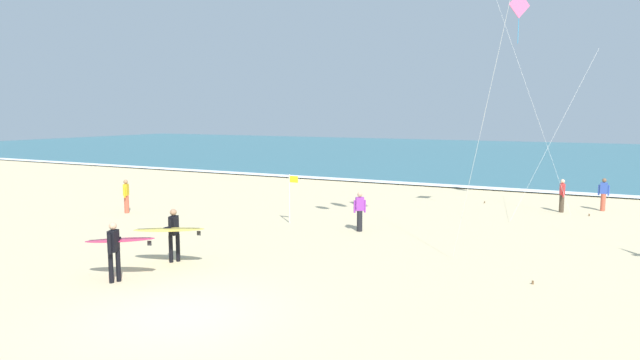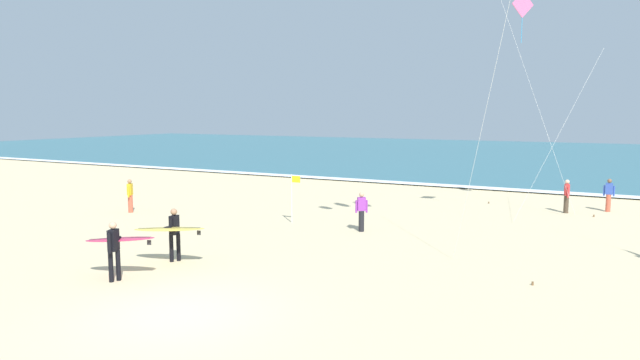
# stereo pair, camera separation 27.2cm
# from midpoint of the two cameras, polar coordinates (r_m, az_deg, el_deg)

# --- Properties ---
(ground_plane) EXTENTS (160.00, 160.00, 0.00)m
(ground_plane) POSITION_cam_midpoint_polar(r_m,az_deg,el_deg) (13.76, -14.64, -13.29)
(ground_plane) COLOR beige
(ocean_water) EXTENTS (160.00, 60.00, 0.08)m
(ocean_water) POSITION_cam_midpoint_polar(r_m,az_deg,el_deg) (65.27, 19.45, 2.45)
(ocean_water) COLOR #336B7A
(ocean_water) RESTS_ON ground
(shoreline_foam) EXTENTS (160.00, 1.25, 0.01)m
(shoreline_foam) POSITION_cam_midpoint_polar(r_m,az_deg,el_deg) (36.18, 13.02, -0.57)
(shoreline_foam) COLOR white
(shoreline_foam) RESTS_ON ocean_water
(surfer_lead) EXTENTS (2.15, 1.27, 1.71)m
(surfer_lead) POSITION_cam_midpoint_polar(r_m,az_deg,el_deg) (16.65, -20.70, -6.22)
(surfer_lead) COLOR black
(surfer_lead) RESTS_ON ground
(surfer_trailing) EXTENTS (2.46, 1.22, 1.71)m
(surfer_trailing) POSITION_cam_midpoint_polar(r_m,az_deg,el_deg) (17.97, -15.55, -5.05)
(surfer_trailing) COLOR black
(surfer_trailing) RESTS_ON ground
(kite_diamond_rose_near) EXTENTS (3.38, 3.79, 9.64)m
(kite_diamond_rose_near) POSITION_cam_midpoint_polar(r_m,az_deg,el_deg) (25.10, 19.88, 15.59)
(kite_diamond_rose_near) COLOR pink
(kite_diamond_rose_near) RESTS_ON ground
(bystander_yellow_top) EXTENTS (0.31, 0.45, 1.59)m
(bystander_yellow_top) POSITION_cam_midpoint_polar(r_m,az_deg,el_deg) (27.62, -19.63, -1.57)
(bystander_yellow_top) COLOR #D8593F
(bystander_yellow_top) RESTS_ON ground
(bystander_purple_top) EXTENTS (0.42, 0.33, 1.59)m
(bystander_purple_top) POSITION_cam_midpoint_polar(r_m,az_deg,el_deg) (22.06, 3.77, -3.24)
(bystander_purple_top) COLOR black
(bystander_purple_top) RESTS_ON ground
(bystander_red_top) EXTENTS (0.27, 0.48, 1.59)m
(bystander_red_top) POSITION_cam_midpoint_polar(r_m,az_deg,el_deg) (28.57, 23.46, -1.47)
(bystander_red_top) COLOR #4C3D2D
(bystander_red_top) RESTS_ON ground
(bystander_blue_top) EXTENTS (0.50, 0.22, 1.59)m
(bystander_blue_top) POSITION_cam_midpoint_polar(r_m,az_deg,el_deg) (29.81, 26.99, -1.32)
(bystander_blue_top) COLOR #D8593F
(bystander_blue_top) RESTS_ON ground
(lifeguard_flag) EXTENTS (0.45, 0.05, 2.10)m
(lifeguard_flag) POSITION_cam_midpoint_polar(r_m,az_deg,el_deg) (23.67, -3.39, -1.42)
(lifeguard_flag) COLOR silver
(lifeguard_flag) RESTS_ON ground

